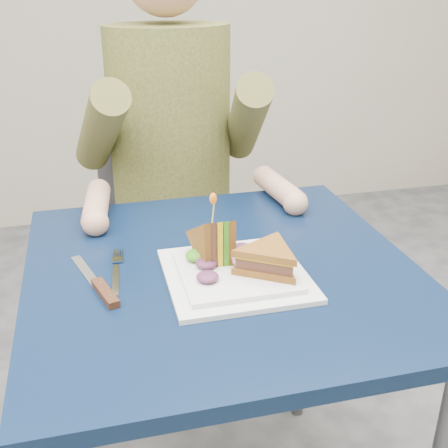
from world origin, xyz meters
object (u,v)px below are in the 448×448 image
object	(u,v)px
fork	(116,272)
sandwich_flat	(268,259)
plate	(236,273)
sandwich_upright	(213,243)
chair	(170,216)
knife	(101,288)
diner	(170,107)
table	(222,301)

from	to	relation	value
fork	sandwich_flat	bearing A→B (deg)	-19.31
plate	sandwich_upright	size ratio (longest dim) A/B	1.93
chair	sandwich_flat	size ratio (longest dim) A/B	4.82
plate	fork	size ratio (longest dim) A/B	1.45
chair	sandwich_flat	distance (m)	0.81
sandwich_flat	knife	bearing A→B (deg)	173.25
chair	diner	distance (m)	0.39
table	fork	size ratio (longest dim) A/B	4.18
table	diner	size ratio (longest dim) A/B	1.01
plate	sandwich_upright	distance (m)	0.07
chair	sandwich_upright	world-z (taller)	chair
chair	knife	bearing A→B (deg)	-107.54
sandwich_upright	knife	bearing A→B (deg)	-171.01
plate	sandwich_flat	world-z (taller)	sandwich_flat
plate	sandwich_flat	size ratio (longest dim) A/B	1.35
plate	fork	distance (m)	0.23
table	sandwich_upright	size ratio (longest dim) A/B	5.56
diner	sandwich_flat	distance (m)	0.68
plate	sandwich_flat	bearing A→B (deg)	-24.44
diner	fork	xyz separation A→B (m)	(-0.20, -0.57, -0.18)
diner	knife	world-z (taller)	diner
knife	diner	bearing A→B (deg)	69.56
chair	plate	size ratio (longest dim) A/B	3.58
plate	sandwich_upright	bearing A→B (deg)	125.41
chair	diner	world-z (taller)	diner
diner	plate	distance (m)	0.66
sandwich_flat	plate	bearing A→B (deg)	155.56
table	knife	world-z (taller)	knife
sandwich_flat	fork	bearing A→B (deg)	160.69
diner	knife	xyz separation A→B (m)	(-0.23, -0.63, -0.18)
sandwich_upright	sandwich_flat	bearing A→B (deg)	-38.82
plate	table	bearing A→B (deg)	106.87
diner	fork	world-z (taller)	diner
plate	knife	world-z (taller)	plate
table	plate	distance (m)	0.10
table	diner	distance (m)	0.64
plate	sandwich_flat	distance (m)	0.07
sandwich_upright	knife	xyz separation A→B (m)	(-0.22, -0.03, -0.05)
table	sandwich_upright	xyz separation A→B (m)	(-0.02, -0.00, 0.13)
table	fork	distance (m)	0.22
table	knife	distance (m)	0.25
plate	fork	bearing A→B (deg)	162.04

